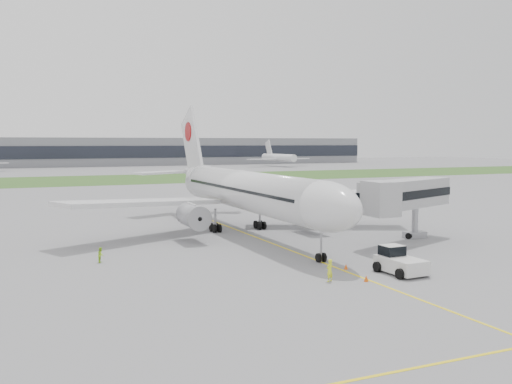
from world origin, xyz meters
name	(u,v)px	position (x,y,z in m)	size (l,w,h in m)	color
ground	(259,239)	(0.00, 0.00, 0.00)	(600.00, 600.00, 0.00)	slate
apron_markings	(277,245)	(0.00, -5.00, 0.00)	(70.00, 70.00, 0.04)	yellow
grass_strip	(105,180)	(0.00, 120.00, 0.01)	(600.00, 50.00, 0.02)	#305921
terminal_building	(69,152)	(0.00, 229.87, 7.00)	(320.00, 22.30, 14.00)	gray
airliner	(244,190)	(0.00, 4.87, 5.66)	(48.13, 53.95, 17.88)	silver
pushback_tug	(398,261)	(3.99, -21.93, 1.10)	(3.35, 4.80, 2.40)	silver
jet_bridge	(402,195)	(14.11, -9.39, 5.61)	(15.76, 9.96, 7.58)	#A3A3A5
safety_cone_left	(366,278)	(-0.50, -23.44, 0.28)	(0.40, 0.40, 0.56)	#E3510B
safety_cone_right	(346,267)	(0.50, -18.73, 0.25)	(0.37, 0.37, 0.51)	#E3510B
ground_crew_near	(330,270)	(-3.31, -22.14, 0.96)	(0.70, 0.46, 1.93)	#E6F829
ground_crew_far	(101,255)	(-19.90, -6.53, 0.76)	(0.74, 0.57, 1.51)	#A0DF25
distant_aircraft_right	(279,166)	(93.19, 186.53, 0.00)	(32.97, 29.09, 12.60)	silver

